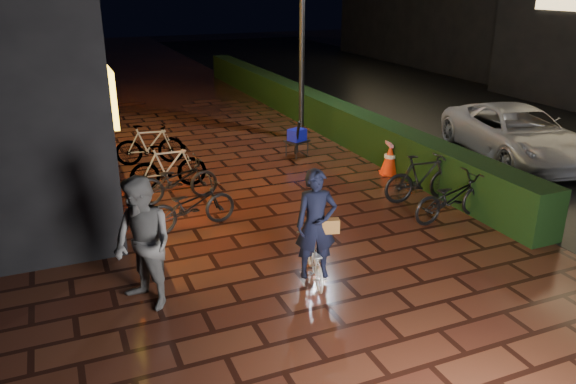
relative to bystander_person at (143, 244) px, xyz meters
name	(u,v)px	position (x,y,z in m)	size (l,w,h in m)	color
ground	(327,232)	(3.44, 1.20, -0.96)	(80.00, 80.00, 0.00)	#381911
asphalt_road	(509,125)	(12.44, 6.20, -0.96)	(11.00, 60.00, 0.01)	black
hedge	(308,106)	(6.74, 9.20, -0.46)	(0.70, 20.00, 1.00)	black
bystander_person	(143,244)	(0.00, 0.00, 0.00)	(0.93, 0.73, 1.92)	#58585A
van	(516,133)	(9.99, 3.44, -0.29)	(2.20, 4.77, 1.32)	silver
lamp_post_hedge	(302,26)	(5.66, 7.32, 2.21)	(0.54, 0.29, 5.77)	black
lamp_post_sf	(98,39)	(0.35, 7.75, 2.03)	(0.51, 0.27, 5.43)	black
cyclist	(315,241)	(2.49, -0.29, -0.28)	(0.76, 1.34, 1.82)	white
traffic_barrier	(382,151)	(6.52, 4.29, -0.59)	(0.90, 1.82, 0.74)	#FE360D
cart_assembly	(297,137)	(4.86, 5.79, -0.42)	(0.69, 0.74, 1.04)	black
parked_bikes_storefront	(171,173)	(1.23, 4.27, -0.48)	(1.86, 5.03, 1.02)	black
parked_bikes_hedge	(437,188)	(5.94, 1.30, -0.48)	(1.82, 1.74, 1.02)	black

